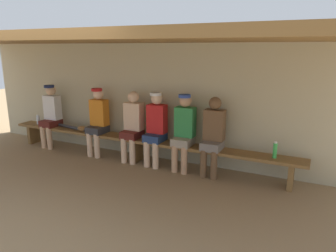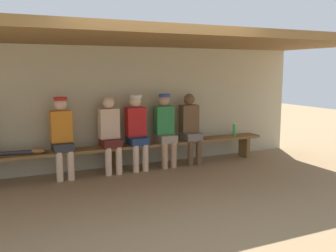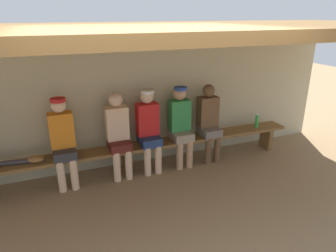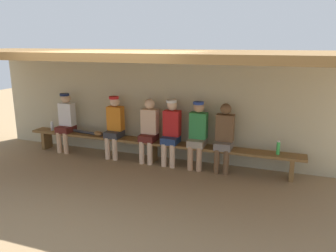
% 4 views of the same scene
% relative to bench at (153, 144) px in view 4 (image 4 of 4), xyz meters
% --- Properties ---
extents(ground_plane, '(24.00, 24.00, 0.00)m').
position_rel_bench_xyz_m(ground_plane, '(0.00, -1.55, -0.39)').
color(ground_plane, '#937754').
extents(back_wall, '(8.00, 0.20, 2.20)m').
position_rel_bench_xyz_m(back_wall, '(0.00, 0.45, 0.71)').
color(back_wall, '#B7AD8C').
rests_on(back_wall, ground).
extents(dugout_roof, '(8.00, 2.80, 0.12)m').
position_rel_bench_xyz_m(dugout_roof, '(0.00, -0.85, 1.87)').
color(dugout_roof, brown).
rests_on(dugout_roof, back_wall).
extents(bench, '(6.00, 0.36, 0.46)m').
position_rel_bench_xyz_m(bench, '(0.00, 0.00, 0.00)').
color(bench, brown).
rests_on(bench, ground).
extents(player_in_white, '(0.34, 0.42, 1.34)m').
position_rel_bench_xyz_m(player_in_white, '(-2.16, 0.00, 0.36)').
color(player_in_white, '#591E19').
rests_on(player_in_white, ground).
extents(player_in_blue, '(0.34, 0.42, 1.34)m').
position_rel_bench_xyz_m(player_in_blue, '(-0.90, 0.00, 0.36)').
color(player_in_blue, '#333338').
rests_on(player_in_blue, ground).
extents(player_with_sunglasses, '(0.34, 0.42, 1.34)m').
position_rel_bench_xyz_m(player_with_sunglasses, '(1.48, 0.00, 0.34)').
color(player_with_sunglasses, slate).
rests_on(player_with_sunglasses, ground).
extents(player_near_post, '(0.34, 0.42, 1.34)m').
position_rel_bench_xyz_m(player_near_post, '(-0.09, 0.00, 0.34)').
color(player_near_post, '#591E19').
rests_on(player_near_post, ground).
extents(player_rightmost, '(0.34, 0.42, 1.34)m').
position_rel_bench_xyz_m(player_rightmost, '(0.95, 0.00, 0.36)').
color(player_rightmost, gray).
rests_on(player_rightmost, ground).
extents(player_shirtless_tan, '(0.34, 0.42, 1.34)m').
position_rel_bench_xyz_m(player_shirtless_tan, '(0.40, 0.00, 0.36)').
color(player_shirtless_tan, navy).
rests_on(player_shirtless_tan, ground).
extents(water_bottle_clear, '(0.07, 0.07, 0.21)m').
position_rel_bench_xyz_m(water_bottle_clear, '(-2.56, -0.01, 0.17)').
color(water_bottle_clear, silver).
rests_on(water_bottle_clear, bench).
extents(water_bottle_orange, '(0.06, 0.06, 0.26)m').
position_rel_bench_xyz_m(water_bottle_orange, '(2.49, -0.01, 0.20)').
color(water_bottle_orange, green).
rests_on(water_bottle_orange, bench).
extents(baseball_glove_tan, '(0.29, 0.26, 0.09)m').
position_rel_bench_xyz_m(baseball_glove_tan, '(-1.30, -0.02, 0.12)').
color(baseball_glove_tan, olive).
rests_on(baseball_glove_tan, bench).
extents(baseball_bat, '(0.81, 0.17, 0.07)m').
position_rel_bench_xyz_m(baseball_bat, '(-1.60, -0.00, 0.11)').
color(baseball_bat, '#333338').
rests_on(baseball_bat, bench).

